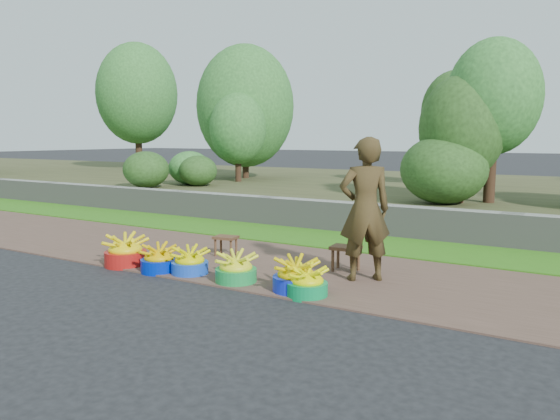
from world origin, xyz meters
The scene contains 15 objects.
ground_plane centered at (0.00, 0.00, 0.00)m, with size 120.00×120.00×0.00m, color black.
dirt_shoulder centered at (0.00, 1.25, 0.01)m, with size 80.00×2.50×0.02m, color brown.
grass_verge centered at (0.00, 3.25, 0.02)m, with size 80.00×1.50×0.04m, color #337617.
retaining_wall centered at (0.00, 4.10, 0.28)m, with size 80.00×0.35×0.55m, color gray.
earth_bank centered at (0.00, 9.00, 0.25)m, with size 80.00×10.00×0.50m, color #424525.
vegetation centered at (0.19, 8.93, 2.62)m, with size 32.43×8.62×4.76m.
basin_a centered at (-1.99, 0.21, 0.19)m, with size 0.55×0.55×0.41m.
basin_b centered at (-1.36, 0.20, 0.16)m, with size 0.47×0.47×0.35m.
basin_c centered at (-0.94, 0.29, 0.15)m, with size 0.46×0.46×0.34m.
basin_d centered at (-0.21, 0.27, 0.16)m, with size 0.49×0.49×0.36m.
basin_e centered at (0.58, 0.30, 0.17)m, with size 0.51×0.51×0.38m.
basin_f centered at (0.77, 0.22, 0.15)m, with size 0.45×0.45×0.33m.
stool_left centered at (-1.17, 1.34, 0.25)m, with size 0.36×0.30×0.28m.
stool_right centered at (0.67, 1.42, 0.27)m, with size 0.38×0.31×0.32m.
vendor_woman centered at (1.03, 1.13, 0.87)m, with size 0.62×0.40×1.69m, color black.
Camera 1 is at (3.49, -4.79, 1.70)m, focal length 35.00 mm.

